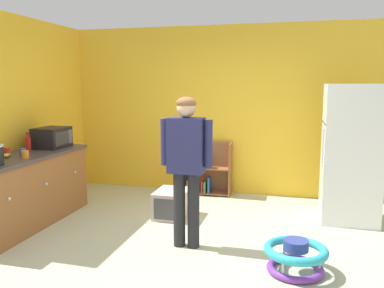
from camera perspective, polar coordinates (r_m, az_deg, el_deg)
ground_plane at (r=4.53m, az=-0.03°, el=-14.49°), size 12.00×12.00×0.00m
back_wall at (r=6.46m, az=5.18°, el=4.78°), size 5.20×0.06×2.70m
left_side_wall at (r=6.09m, az=-22.72°, el=3.92°), size 0.06×2.99×2.70m
kitchen_counter at (r=5.44m, az=-22.85°, el=-6.18°), size 0.65×2.03×0.90m
refrigerator at (r=5.51m, az=21.84°, el=-1.27°), size 0.73×0.68×1.78m
bookshelf at (r=6.48m, az=1.65°, el=-3.93°), size 0.80×0.28×0.85m
standing_person at (r=4.25m, az=-0.84°, el=-2.09°), size 0.57×0.22×1.64m
baby_walker at (r=4.04m, az=14.63°, el=-15.32°), size 0.60×0.60×0.32m
pet_carrier at (r=5.43m, az=-2.90°, el=-8.52°), size 0.42×0.55×0.36m
microwave at (r=5.86m, az=-19.43°, el=0.88°), size 0.37×0.48×0.28m
banana_bunch at (r=5.28m, az=-25.12°, el=-1.47°), size 0.15×0.16×0.04m
ketchup_bottle at (r=5.67m, az=-22.43°, el=0.07°), size 0.07×0.07×0.25m
red_cup at (r=5.45m, az=-25.01°, el=-0.96°), size 0.08×0.08×0.09m
orange_cup at (r=5.12m, az=-22.81°, el=-1.39°), size 0.08×0.08×0.09m
blue_cup at (r=5.30m, az=-23.09°, el=-1.09°), size 0.08×0.08×0.09m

